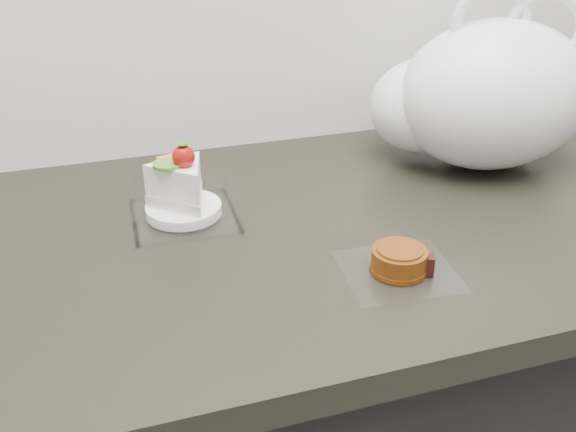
# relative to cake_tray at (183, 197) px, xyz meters

# --- Properties ---
(cake_tray) EXTENTS (0.15, 0.15, 0.12)m
(cake_tray) POSITION_rel_cake_tray_xyz_m (0.00, 0.00, 0.00)
(cake_tray) COLOR white
(cake_tray) RESTS_ON counter
(mooncake_wrap) EXTENTS (0.15, 0.14, 0.03)m
(mooncake_wrap) POSITION_rel_cake_tray_xyz_m (0.23, -0.22, -0.02)
(mooncake_wrap) COLOR white
(mooncake_wrap) RESTS_ON counter
(plastic_bag) EXTENTS (0.40, 0.34, 0.30)m
(plastic_bag) POSITION_rel_cake_tray_xyz_m (0.50, 0.05, 0.09)
(plastic_bag) COLOR white
(plastic_bag) RESTS_ON counter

